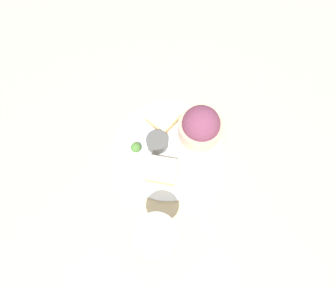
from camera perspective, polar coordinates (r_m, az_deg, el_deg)
ground_plane at (r=0.72m, az=0.00°, el=-1.08°), size 4.00×4.00×0.00m
dinner_plate at (r=0.71m, az=0.00°, el=-0.86°), size 0.29×0.29×0.01m
salad_bowl at (r=0.69m, az=7.08°, el=3.86°), size 0.12×0.12×0.10m
sauce_ramekin at (r=0.69m, az=-2.35°, el=0.52°), size 0.06×0.06×0.03m
cheese_toast_near at (r=0.73m, az=-0.96°, el=5.75°), size 0.10×0.10×0.03m
cheese_toast_far at (r=0.67m, az=-1.27°, el=-5.74°), size 0.10×0.10×0.03m
wine_glass at (r=0.56m, az=-2.49°, el=-19.42°), size 0.08×0.08×0.15m
garnish at (r=0.70m, az=-6.98°, el=-0.73°), size 0.03×0.03×0.03m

